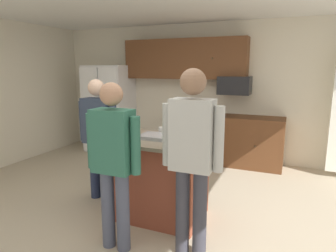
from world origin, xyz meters
name	(u,v)px	position (x,y,z in m)	size (l,w,h in m)	color
floor	(141,217)	(0.00, 0.00, 0.00)	(7.04, 7.04, 0.00)	#B7A88E
back_wall	(207,92)	(0.00, 2.80, 1.30)	(6.40, 0.10, 2.60)	beige
cabinet_run_upper	(184,59)	(-0.40, 2.60, 1.93)	(2.40, 0.38, 0.75)	brown
cabinet_run_lower	(232,140)	(0.60, 2.48, 0.45)	(1.80, 0.63, 0.90)	brown
refrigerator	(109,109)	(-2.00, 2.38, 0.90)	(0.90, 0.76, 1.81)	white
microwave_over_range	(235,85)	(0.60, 2.50, 1.45)	(0.56, 0.40, 0.32)	black
kitchen_island	(158,177)	(0.18, 0.13, 0.49)	(1.19, 0.84, 0.96)	brown
person_guest_right	(192,152)	(0.79, -0.46, 1.02)	(0.57, 0.23, 1.76)	#383842
person_guest_left	(98,132)	(-0.75, 0.26, 0.93)	(0.57, 0.22, 1.62)	#232D4C
person_guest_by_door	(113,157)	(0.07, -0.64, 0.94)	(0.57, 0.22, 1.63)	#4C5166
mug_ceramic_white	(162,131)	(0.14, 0.33, 1.01)	(0.12, 0.08, 0.09)	white
glass_dark_ale	(135,132)	(-0.10, 0.08, 1.03)	(0.07, 0.07, 0.13)	black
mug_blue_stoneware	(119,135)	(-0.23, -0.06, 1.01)	(0.13, 0.09, 0.10)	white
tumbler_amber	(133,128)	(-0.20, 0.22, 1.03)	(0.08, 0.08, 0.14)	black
serving_tray	(159,137)	(0.20, 0.13, 0.98)	(0.44, 0.30, 0.04)	#B7B7BC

